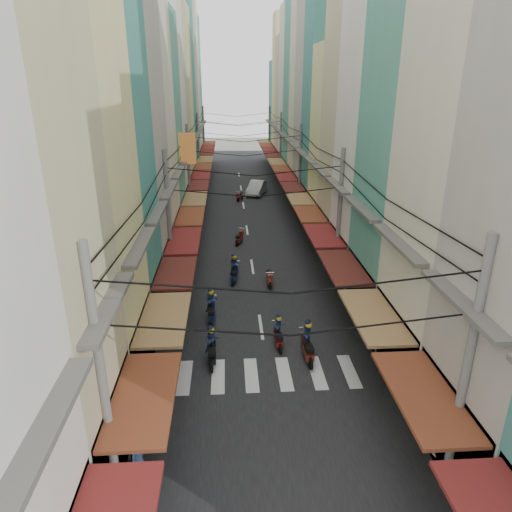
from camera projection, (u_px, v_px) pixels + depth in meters
name	position (u px, v px, depth m)	size (l,w,h in m)	color
ground	(258.00, 309.00, 24.89)	(160.00, 160.00, 0.00)	slate
road	(244.00, 211.00, 43.51)	(10.00, 80.00, 0.02)	black
sidewalk_left	(176.00, 212.00, 43.12)	(3.00, 80.00, 0.06)	gray
sidewalk_right	(312.00, 210.00, 43.88)	(3.00, 80.00, 0.06)	gray
crosswalk	(268.00, 374.00, 19.29)	(7.55, 2.40, 0.01)	silver
building_row_left	(146.00, 106.00, 36.33)	(7.80, 67.67, 23.70)	silver
building_row_right	(341.00, 110.00, 37.28)	(7.80, 68.98, 22.59)	teal
utility_poles	(246.00, 148.00, 36.50)	(10.20, 66.13, 8.20)	slate
white_car	(257.00, 194.00, 49.94)	(5.06, 1.98, 1.79)	silver
bicycle	(392.00, 309.00, 24.86)	(0.56, 1.50, 1.03)	black
moving_scooters	(247.00, 296.00, 25.12)	(4.88, 30.93, 1.96)	black
parked_scooters	(371.00, 351.00, 20.17)	(13.12, 12.72, 1.02)	black
pedestrians	(179.00, 290.00, 24.68)	(13.05, 25.76, 2.23)	#28202B
market_umbrella	(408.00, 287.00, 22.36)	(2.32, 2.32, 2.45)	#B2B2B7
traffic_sign	(379.00, 319.00, 19.39)	(0.10, 0.65, 2.95)	slate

